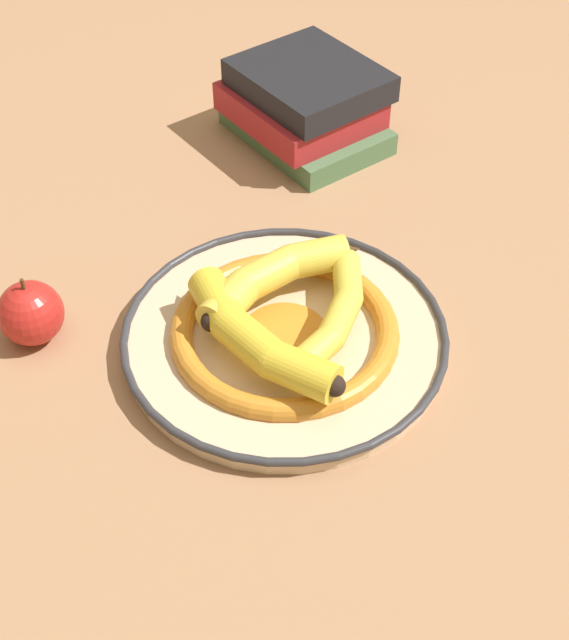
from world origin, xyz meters
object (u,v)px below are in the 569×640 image
Objects in this scene: book_stack at (304,104)px; banana_b at (252,335)px; banana_a at (275,276)px; decorative_bowl at (284,335)px; banana_c at (333,319)px; apple at (31,313)px.

banana_b is at bearing 133.50° from book_stack.
book_stack reaches higher than banana_a.
decorative_bowl is at bearing 137.33° from book_stack.
banana_c is at bearing 96.14° from banana_a.
banana_a is 1.27× the size of banana_c.
banana_a is 0.94× the size of banana_b.
banana_a is at bearing 160.16° from apple.
book_stack is (-0.26, -0.35, -0.00)m from banana_b.
banana_a is at bearing -107.10° from decorative_bowl.
banana_c is at bearing 67.62° from banana_b.
banana_a is at bearing 135.12° from book_stack.
book_stack is at bearing -122.09° from decorative_bowl.
decorative_bowl is 0.40m from book_stack.
book_stack reaches higher than banana_c.
banana_c is (-0.04, 0.03, 0.03)m from decorative_bowl.
decorative_bowl is 1.67× the size of banana_a.
decorative_bowl is at bearing 148.81° from apple.
banana_a reaches higher than decorative_bowl.
banana_c is 0.71× the size of book_stack.
banana_a is 0.90× the size of book_stack.
apple is (0.43, 0.20, -0.02)m from book_stack.
banana_b is (0.06, 0.07, 0.00)m from banana_a.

